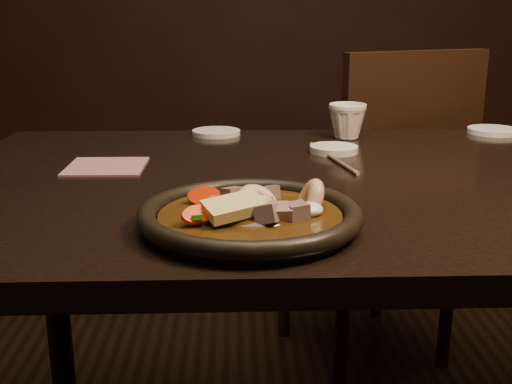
{
  "coord_description": "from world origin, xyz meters",
  "views": [
    {
      "loc": [
        -0.28,
        -1.1,
        1.04
      ],
      "look_at": [
        -0.25,
        -0.28,
        0.8
      ],
      "focal_mm": 45.0,
      "sensor_mm": 36.0,
      "label": 1
    }
  ],
  "objects_px": {
    "table": "(386,216)",
    "chair": "(381,201)",
    "plate": "(250,217)",
    "tea_cup": "(347,120)"
  },
  "relations": [
    {
      "from": "chair",
      "to": "plate",
      "type": "height_order",
      "value": "chair"
    },
    {
      "from": "table",
      "to": "plate",
      "type": "height_order",
      "value": "plate"
    },
    {
      "from": "chair",
      "to": "tea_cup",
      "type": "distance_m",
      "value": 0.44
    },
    {
      "from": "table",
      "to": "tea_cup",
      "type": "bearing_deg",
      "value": 92.92
    },
    {
      "from": "plate",
      "to": "tea_cup",
      "type": "distance_m",
      "value": 0.66
    },
    {
      "from": "plate",
      "to": "tea_cup",
      "type": "bearing_deg",
      "value": 68.87
    },
    {
      "from": "chair",
      "to": "plate",
      "type": "distance_m",
      "value": 1.03
    },
    {
      "from": "table",
      "to": "chair",
      "type": "height_order",
      "value": "chair"
    },
    {
      "from": "tea_cup",
      "to": "chair",
      "type": "bearing_deg",
      "value": 61.61
    },
    {
      "from": "table",
      "to": "chair",
      "type": "distance_m",
      "value": 0.67
    }
  ]
}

